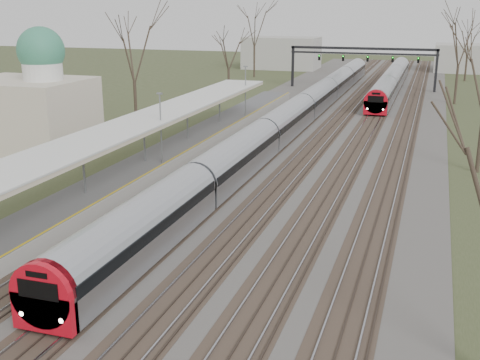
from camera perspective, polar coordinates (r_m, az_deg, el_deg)
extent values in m
cube|color=#474442|center=(61.16, 7.72, 4.94)|extent=(24.00, 160.00, 0.10)
cube|color=#4C3828|center=(62.47, 2.28, 5.35)|extent=(2.60, 160.00, 0.06)
cube|color=gray|center=(62.65, 1.65, 5.45)|extent=(0.07, 160.00, 0.12)
cube|color=gray|center=(62.27, 2.92, 5.37)|extent=(0.07, 160.00, 0.12)
cube|color=#4C3828|center=(61.64, 5.43, 5.14)|extent=(2.60, 160.00, 0.06)
cube|color=gray|center=(61.78, 4.78, 5.24)|extent=(0.07, 160.00, 0.12)
cube|color=gray|center=(61.47, 6.08, 5.15)|extent=(0.07, 160.00, 0.12)
cube|color=#4C3828|center=(60.99, 8.65, 4.90)|extent=(2.60, 160.00, 0.06)
cube|color=gray|center=(61.10, 7.98, 5.02)|extent=(0.07, 160.00, 0.12)
cube|color=gray|center=(60.87, 9.32, 4.92)|extent=(0.07, 160.00, 0.12)
cube|color=#4C3828|center=(60.55, 11.92, 4.65)|extent=(2.60, 160.00, 0.06)
cube|color=gray|center=(60.61, 11.25, 4.77)|extent=(0.07, 160.00, 0.12)
cube|color=gray|center=(60.47, 12.60, 4.66)|extent=(0.07, 160.00, 0.12)
cube|color=#4C3828|center=(60.30, 15.23, 4.38)|extent=(2.60, 160.00, 0.06)
cube|color=gray|center=(60.32, 14.56, 4.51)|extent=(0.07, 160.00, 0.12)
cube|color=gray|center=(60.26, 15.92, 4.39)|extent=(0.07, 160.00, 0.12)
cube|color=#9E9B93|center=(47.34, -7.06, 2.18)|extent=(3.50, 69.00, 1.00)
cylinder|color=slate|center=(37.09, -14.61, 1.00)|extent=(0.14, 0.14, 3.00)
cylinder|color=slate|center=(43.83, -9.06, 3.65)|extent=(0.14, 0.14, 3.00)
cylinder|color=slate|center=(50.93, -5.01, 5.55)|extent=(0.14, 0.14, 3.00)
cylinder|color=slate|center=(58.27, -1.95, 6.96)|extent=(0.14, 0.14, 3.00)
cube|color=silver|center=(42.65, -9.76, 5.39)|extent=(4.10, 50.00, 0.12)
cube|color=beige|center=(42.68, -9.75, 5.17)|extent=(4.10, 50.00, 0.25)
cube|color=beige|center=(53.91, -19.59, 5.81)|extent=(10.00, 8.00, 6.00)
cylinder|color=silver|center=(52.18, -18.25, 10.28)|extent=(3.20, 3.20, 2.50)
sphere|color=#307A5B|center=(52.09, -18.37, 11.59)|extent=(3.80, 3.80, 3.80)
cube|color=black|center=(91.84, 5.02, 10.65)|extent=(0.35, 0.35, 6.00)
cube|color=black|center=(89.52, 18.10, 9.78)|extent=(0.35, 0.35, 6.00)
cube|color=black|center=(89.86, 11.59, 12.12)|extent=(21.00, 0.35, 0.35)
cube|color=black|center=(89.91, 11.57, 11.68)|extent=(21.00, 0.25, 0.25)
cube|color=black|center=(90.70, 7.53, 11.45)|extent=(0.32, 0.22, 0.85)
sphere|color=#0CFF19|center=(90.54, 7.52, 11.61)|extent=(0.16, 0.16, 0.16)
cube|color=black|center=(90.12, 9.76, 11.33)|extent=(0.32, 0.22, 0.85)
sphere|color=#0CFF19|center=(89.97, 9.75, 11.48)|extent=(0.16, 0.16, 0.16)
cube|color=black|center=(89.69, 12.01, 11.19)|extent=(0.32, 0.22, 0.85)
sphere|color=#0CFF19|center=(89.53, 12.01, 11.34)|extent=(0.16, 0.16, 0.16)
cube|color=black|center=(89.38, 14.28, 11.03)|extent=(0.32, 0.22, 0.85)
sphere|color=#0CFF19|center=(89.22, 14.28, 11.18)|extent=(0.16, 0.16, 0.16)
cube|color=black|center=(89.22, 16.56, 10.86)|extent=(0.32, 0.22, 0.85)
sphere|color=#0CFF19|center=(89.06, 16.57, 11.01)|extent=(0.16, 0.16, 0.16)
cylinder|color=#2D231C|center=(59.64, -9.87, 6.92)|extent=(0.30, 0.30, 4.95)
cylinder|color=#2D231C|center=(47.21, 21.80, 3.27)|extent=(0.30, 0.30, 4.50)
cube|color=#A3A6AD|center=(63.92, 5.96, 6.44)|extent=(2.55, 90.00, 1.60)
cylinder|color=#A3A6AD|center=(63.81, 5.98, 7.02)|extent=(2.60, 89.70, 2.60)
cube|color=black|center=(63.80, 5.98, 7.11)|extent=(2.62, 89.40, 0.55)
cube|color=#B70A18|center=(23.83, -18.03, -11.79)|extent=(2.55, 0.50, 1.50)
cylinder|color=#B70A18|center=(23.56, -18.11, -10.23)|extent=(2.60, 0.60, 2.60)
cube|color=black|center=(23.24, -18.57, -9.83)|extent=(1.70, 0.12, 0.70)
sphere|color=white|center=(24.22, -19.96, -11.78)|extent=(0.22, 0.22, 0.22)
sphere|color=white|center=(23.29, -16.56, -12.63)|extent=(0.22, 0.22, 0.22)
cube|color=black|center=(64.09, 5.94, 5.63)|extent=(1.80, 89.00, 0.35)
cube|color=#A3A6AD|center=(90.15, 14.15, 8.91)|extent=(2.55, 45.00, 1.60)
cylinder|color=#A3A6AD|center=(90.08, 14.18, 9.31)|extent=(2.60, 44.70, 2.60)
cube|color=black|center=(90.07, 14.18, 9.38)|extent=(2.62, 44.40, 0.55)
cube|color=#B70A18|center=(68.04, 12.71, 6.69)|extent=(2.55, 0.50, 1.50)
cylinder|color=#B70A18|center=(67.99, 12.76, 7.28)|extent=(2.60, 0.60, 2.60)
cube|color=black|center=(67.68, 12.75, 7.49)|extent=(1.70, 0.12, 0.70)
sphere|color=white|center=(67.94, 11.98, 6.63)|extent=(0.22, 0.22, 0.22)
sphere|color=white|center=(67.79, 13.41, 6.52)|extent=(0.22, 0.22, 0.22)
cube|color=black|center=(90.27, 14.11, 8.32)|extent=(1.80, 44.00, 0.35)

